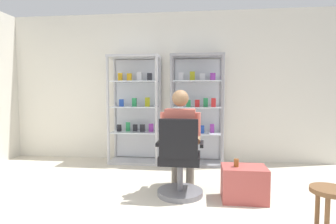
{
  "coord_description": "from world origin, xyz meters",
  "views": [
    {
      "loc": [
        0.61,
        -2.05,
        1.26
      ],
      "look_at": [
        0.18,
        1.53,
        1.0
      ],
      "focal_mm": 29.3,
      "sensor_mm": 36.0,
      "label": 1
    }
  ],
  "objects_px": {
    "seated_shopkeeper": "(181,136)",
    "wooden_stool": "(329,198)",
    "storage_crate": "(244,183)",
    "display_cabinet_left": "(136,109)",
    "tea_glass": "(236,163)",
    "display_cabinet_right": "(197,109)",
    "office_chair": "(180,165)"
  },
  "relations": [
    {
      "from": "seated_shopkeeper",
      "to": "wooden_stool",
      "type": "xyz_separation_m",
      "value": [
        1.34,
        -0.96,
        -0.36
      ]
    },
    {
      "from": "tea_glass",
      "to": "storage_crate",
      "type": "bearing_deg",
      "value": 9.74
    },
    {
      "from": "display_cabinet_left",
      "to": "storage_crate",
      "type": "bearing_deg",
      "value": -44.11
    },
    {
      "from": "display_cabinet_left",
      "to": "storage_crate",
      "type": "xyz_separation_m",
      "value": [
        1.67,
        -1.62,
        -0.76
      ]
    },
    {
      "from": "seated_shopkeeper",
      "to": "wooden_stool",
      "type": "distance_m",
      "value": 1.69
    },
    {
      "from": "office_chair",
      "to": "storage_crate",
      "type": "relative_size",
      "value": 1.88
    },
    {
      "from": "office_chair",
      "to": "seated_shopkeeper",
      "type": "bearing_deg",
      "value": 88.91
    },
    {
      "from": "storage_crate",
      "to": "office_chair",
      "type": "bearing_deg",
      "value": 177.99
    },
    {
      "from": "display_cabinet_right",
      "to": "seated_shopkeeper",
      "type": "height_order",
      "value": "display_cabinet_right"
    },
    {
      "from": "seated_shopkeeper",
      "to": "wooden_stool",
      "type": "bearing_deg",
      "value": -35.43
    },
    {
      "from": "display_cabinet_left",
      "to": "display_cabinet_right",
      "type": "height_order",
      "value": "same"
    },
    {
      "from": "seated_shopkeeper",
      "to": "tea_glass",
      "type": "relative_size",
      "value": 14.05
    },
    {
      "from": "office_chair",
      "to": "wooden_stool",
      "type": "distance_m",
      "value": 1.56
    },
    {
      "from": "display_cabinet_left",
      "to": "office_chair",
      "type": "height_order",
      "value": "display_cabinet_left"
    },
    {
      "from": "storage_crate",
      "to": "display_cabinet_left",
      "type": "bearing_deg",
      "value": 135.89
    },
    {
      "from": "tea_glass",
      "to": "wooden_stool",
      "type": "xyz_separation_m",
      "value": [
        0.69,
        -0.75,
        -0.09
      ]
    },
    {
      "from": "seated_shopkeeper",
      "to": "tea_glass",
      "type": "distance_m",
      "value": 0.74
    },
    {
      "from": "tea_glass",
      "to": "wooden_stool",
      "type": "distance_m",
      "value": 1.02
    },
    {
      "from": "display_cabinet_right",
      "to": "wooden_stool",
      "type": "xyz_separation_m",
      "value": [
        1.17,
        -2.38,
        -0.61
      ]
    },
    {
      "from": "office_chair",
      "to": "display_cabinet_right",
      "type": "bearing_deg",
      "value": 83.51
    },
    {
      "from": "display_cabinet_right",
      "to": "storage_crate",
      "type": "bearing_deg",
      "value": -70.56
    },
    {
      "from": "display_cabinet_left",
      "to": "office_chair",
      "type": "xyz_separation_m",
      "value": [
        0.92,
        -1.59,
        -0.57
      ]
    },
    {
      "from": "tea_glass",
      "to": "seated_shopkeeper",
      "type": "bearing_deg",
      "value": 162.58
    },
    {
      "from": "storage_crate",
      "to": "wooden_stool",
      "type": "relative_size",
      "value": 1.15
    },
    {
      "from": "wooden_stool",
      "to": "seated_shopkeeper",
      "type": "bearing_deg",
      "value": 144.57
    },
    {
      "from": "wooden_stool",
      "to": "office_chair",
      "type": "bearing_deg",
      "value": 149.52
    },
    {
      "from": "office_chair",
      "to": "tea_glass",
      "type": "distance_m",
      "value": 0.66
    },
    {
      "from": "display_cabinet_right",
      "to": "storage_crate",
      "type": "relative_size",
      "value": 3.73
    },
    {
      "from": "display_cabinet_right",
      "to": "storage_crate",
      "type": "distance_m",
      "value": 1.88
    },
    {
      "from": "display_cabinet_right",
      "to": "tea_glass",
      "type": "bearing_deg",
      "value": -73.7
    },
    {
      "from": "seated_shopkeeper",
      "to": "storage_crate",
      "type": "relative_size",
      "value": 2.53
    },
    {
      "from": "display_cabinet_left",
      "to": "wooden_stool",
      "type": "relative_size",
      "value": 4.28
    }
  ]
}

